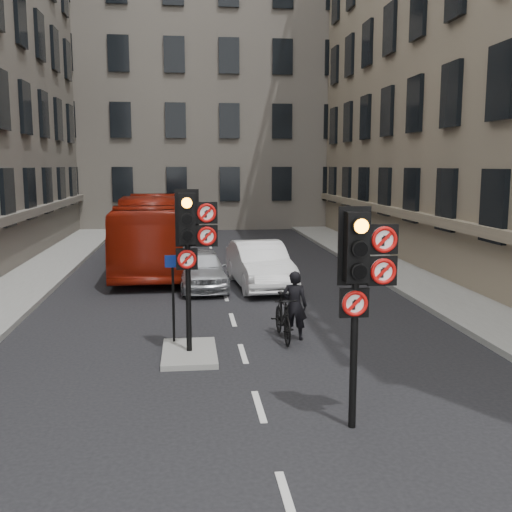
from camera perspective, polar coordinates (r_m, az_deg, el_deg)
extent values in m
plane|color=black|center=(9.07, 1.89, -18.99)|extent=(120.00, 120.00, 0.00)
cube|color=gray|center=(21.23, -22.92, -3.26)|extent=(3.00, 50.00, 0.16)
cube|color=gray|center=(22.03, 15.95, -2.49)|extent=(3.00, 50.00, 0.16)
cube|color=gray|center=(13.59, -6.36, -9.17)|extent=(1.20, 2.00, 0.12)
cube|color=#676157|center=(46.32, -5.28, 15.80)|extent=(30.00, 14.00, 20.00)
cylinder|color=black|center=(9.79, 9.28, -9.36)|extent=(0.12, 0.12, 2.40)
cube|color=black|center=(9.40, 9.54, 0.84)|extent=(0.36, 0.28, 1.10)
cube|color=black|center=(9.52, 9.32, 0.95)|extent=(0.52, 0.03, 1.25)
cylinder|color=orange|center=(9.13, 10.02, 2.81)|extent=(0.22, 0.01, 0.22)
cylinder|color=black|center=(9.17, 9.96, 0.63)|extent=(0.22, 0.01, 0.22)
cylinder|color=black|center=(9.22, 9.91, -1.52)|extent=(0.22, 0.01, 0.22)
cube|color=black|center=(9.49, 12.03, 1.58)|extent=(0.47, 0.05, 0.47)
cylinder|color=white|center=(9.45, 12.11, 1.55)|extent=(0.41, 0.02, 0.41)
torus|color=#BF0C0A|center=(9.44, 12.14, 1.53)|extent=(0.41, 0.06, 0.41)
cube|color=#BF0C0A|center=(9.44, 12.15, 1.53)|extent=(0.25, 0.01, 0.25)
cube|color=black|center=(9.56, 11.94, -1.40)|extent=(0.47, 0.05, 0.47)
cylinder|color=white|center=(9.53, 12.01, -1.44)|extent=(0.41, 0.02, 0.41)
torus|color=#BF0C0A|center=(9.51, 12.04, -1.45)|extent=(0.41, 0.06, 0.41)
cube|color=#BF0C0A|center=(9.51, 12.05, -1.46)|extent=(0.25, 0.01, 0.25)
cube|color=black|center=(9.53, 9.33, -4.42)|extent=(0.47, 0.05, 0.47)
cylinder|color=white|center=(9.50, 9.39, -4.48)|extent=(0.41, 0.02, 0.41)
torus|color=#BF0C0A|center=(9.48, 9.42, -4.50)|extent=(0.41, 0.06, 0.41)
cube|color=#BF0C0A|center=(9.48, 9.43, -4.50)|extent=(0.25, 0.01, 0.25)
cylinder|color=black|center=(13.26, -6.45, -3.98)|extent=(0.12, 0.12, 2.40)
cube|color=black|center=(12.99, -6.58, 3.57)|extent=(0.36, 0.28, 1.10)
cube|color=black|center=(13.12, -6.58, 3.62)|extent=(0.52, 0.03, 1.25)
cylinder|color=orange|center=(12.72, -6.61, 5.04)|extent=(0.22, 0.02, 0.22)
cylinder|color=black|center=(12.75, -6.58, 3.47)|extent=(0.22, 0.02, 0.22)
cylinder|color=black|center=(12.79, -6.55, 1.91)|extent=(0.22, 0.02, 0.22)
cube|color=black|center=(12.97, -4.73, 4.12)|extent=(0.47, 0.05, 0.47)
cylinder|color=white|center=(12.93, -4.72, 4.11)|extent=(0.41, 0.02, 0.41)
torus|color=#BF0C0A|center=(12.92, -4.72, 4.10)|extent=(0.41, 0.06, 0.41)
cube|color=#BF0C0A|center=(12.91, -4.72, 4.10)|extent=(0.25, 0.02, 0.25)
cube|color=black|center=(13.02, -4.70, 1.93)|extent=(0.47, 0.05, 0.47)
cylinder|color=white|center=(12.98, -4.70, 1.91)|extent=(0.41, 0.02, 0.41)
torus|color=#BF0C0A|center=(12.96, -4.69, 1.90)|extent=(0.41, 0.06, 0.41)
cube|color=#BF0C0A|center=(12.96, -4.69, 1.90)|extent=(0.25, 0.02, 0.25)
cube|color=black|center=(13.08, -6.60, -0.28)|extent=(0.47, 0.05, 0.47)
cylinder|color=white|center=(13.04, -6.60, -0.31)|extent=(0.41, 0.02, 0.41)
torus|color=#BF0C0A|center=(13.03, -6.60, -0.32)|extent=(0.41, 0.06, 0.41)
cube|color=#BF0C0A|center=(13.02, -6.60, -0.32)|extent=(0.25, 0.02, 0.25)
imported|color=#A8ABB0|center=(20.62, -5.16, -1.25)|extent=(1.78, 4.04, 1.35)
imported|color=white|center=(20.78, 0.35, -0.83)|extent=(2.08, 4.89, 1.57)
imported|color=#EE4682|center=(23.41, -9.99, -0.18)|extent=(2.25, 4.74, 1.33)
imported|color=maroon|center=(24.99, -10.04, 2.25)|extent=(2.72, 10.66, 2.96)
imported|color=black|center=(14.59, 2.57, -5.82)|extent=(0.57, 1.89, 1.13)
imported|color=black|center=(14.57, 3.68, -4.71)|extent=(0.72, 0.59, 1.69)
cylinder|color=black|center=(14.04, -7.88, -4.12)|extent=(0.06, 0.06, 2.01)
cube|color=navy|center=(13.82, -7.96, -0.50)|extent=(0.35, 0.04, 0.28)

